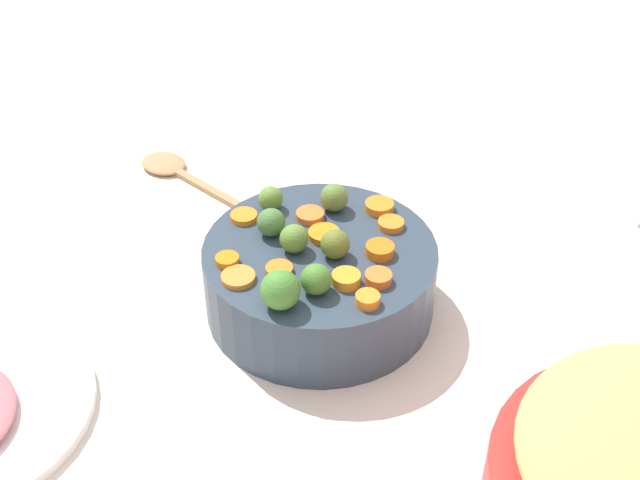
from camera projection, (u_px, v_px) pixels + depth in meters
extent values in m
cube|color=silver|center=(343.00, 315.00, 0.93)|extent=(2.40, 2.40, 0.02)
cylinder|color=#2F3E4E|center=(320.00, 277.00, 0.90)|extent=(0.26, 0.26, 0.09)
cylinder|color=orange|center=(368.00, 299.00, 0.80)|extent=(0.03, 0.03, 0.01)
cylinder|color=orange|center=(391.00, 224.00, 0.90)|extent=(0.04, 0.04, 0.01)
cylinder|color=orange|center=(346.00, 279.00, 0.82)|extent=(0.04, 0.04, 0.01)
cylinder|color=orange|center=(227.00, 260.00, 0.85)|extent=(0.03, 0.03, 0.01)
cylinder|color=orange|center=(279.00, 269.00, 0.84)|extent=(0.04, 0.04, 0.01)
cylinder|color=orange|center=(244.00, 216.00, 0.92)|extent=(0.03, 0.03, 0.01)
cylinder|color=orange|center=(324.00, 234.00, 0.89)|extent=(0.05, 0.05, 0.01)
cylinder|color=orange|center=(380.00, 248.00, 0.87)|extent=(0.04, 0.04, 0.01)
cylinder|color=orange|center=(238.00, 277.00, 0.83)|extent=(0.04, 0.04, 0.01)
cylinder|color=orange|center=(378.00, 278.00, 0.83)|extent=(0.04, 0.04, 0.01)
cylinder|color=orange|center=(310.00, 215.00, 0.92)|extent=(0.03, 0.03, 0.01)
cylinder|color=orange|center=(379.00, 206.00, 0.93)|extent=(0.04, 0.04, 0.01)
sphere|color=#467B2D|center=(316.00, 279.00, 0.81)|extent=(0.03, 0.03, 0.03)
sphere|color=#5A8433|center=(271.00, 198.00, 0.93)|extent=(0.03, 0.03, 0.03)
sphere|color=#5C6B27|center=(335.00, 244.00, 0.85)|extent=(0.03, 0.03, 0.03)
sphere|color=#447336|center=(271.00, 222.00, 0.88)|extent=(0.03, 0.03, 0.03)
sphere|color=#598032|center=(294.00, 239.00, 0.86)|extent=(0.03, 0.03, 0.03)
sphere|color=#438331|center=(280.00, 290.00, 0.79)|extent=(0.04, 0.04, 0.04)
sphere|color=#587433|center=(334.00, 198.00, 0.92)|extent=(0.03, 0.03, 0.03)
cube|color=tan|center=(220.00, 196.00, 1.10)|extent=(0.12, 0.18, 0.01)
ellipsoid|color=tan|center=(164.00, 163.00, 1.17)|extent=(0.09, 0.09, 0.01)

